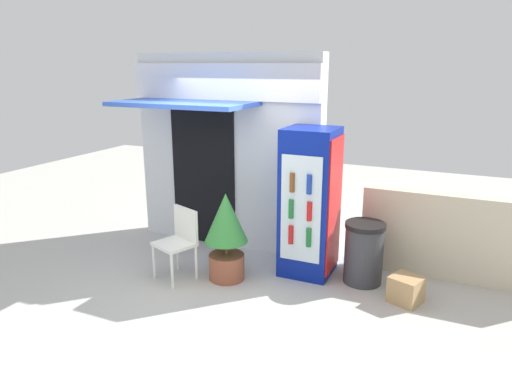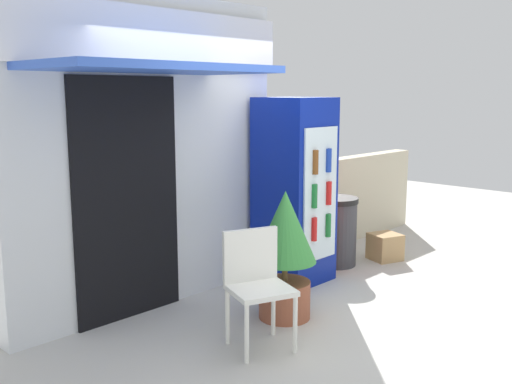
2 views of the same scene
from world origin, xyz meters
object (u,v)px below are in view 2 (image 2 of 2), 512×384
object	(u,v)px
drink_cooler	(295,190)
cardboard_box	(385,247)
trash_bin	(336,231)
plastic_chair	(256,279)
potted_plant_near_shop	(285,246)

from	to	relation	value
drink_cooler	cardboard_box	bearing A→B (deg)	-14.00
drink_cooler	trash_bin	xyz separation A→B (m)	(0.73, -0.01, -0.57)
plastic_chair	cardboard_box	distance (m)	2.84
plastic_chair	potted_plant_near_shop	bearing A→B (deg)	19.17
drink_cooler	cardboard_box	distance (m)	1.56
trash_bin	plastic_chair	bearing A→B (deg)	-159.33
drink_cooler	plastic_chair	distance (m)	1.74
potted_plant_near_shop	cardboard_box	xyz separation A→B (m)	(2.19, 0.31, -0.50)
trash_bin	cardboard_box	world-z (taller)	trash_bin
drink_cooler	plastic_chair	xyz separation A→B (m)	(-1.46, -0.83, -0.42)
trash_bin	cardboard_box	xyz separation A→B (m)	(0.57, -0.32, -0.24)
potted_plant_near_shop	trash_bin	world-z (taller)	potted_plant_near_shop
plastic_chair	trash_bin	world-z (taller)	plastic_chair
trash_bin	cardboard_box	distance (m)	0.69
plastic_chair	cardboard_box	bearing A→B (deg)	10.47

